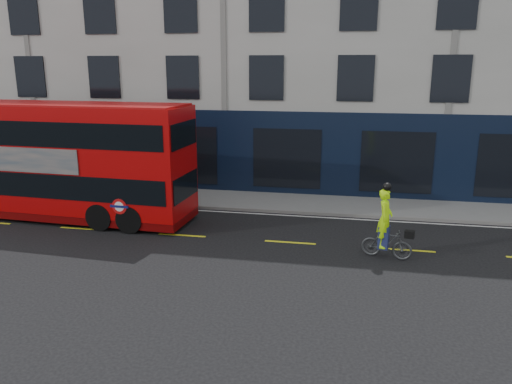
# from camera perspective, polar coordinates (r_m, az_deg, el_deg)

# --- Properties ---
(ground) EXTENTS (120.00, 120.00, 0.00)m
(ground) POSITION_cam_1_polar(r_m,az_deg,el_deg) (17.27, -10.09, -6.51)
(ground) COLOR black
(ground) RESTS_ON ground
(pavement) EXTENTS (60.00, 3.00, 0.12)m
(pavement) POSITION_cam_1_polar(r_m,az_deg,el_deg) (23.13, -4.39, -0.79)
(pavement) COLOR gray
(pavement) RESTS_ON ground
(kerb) EXTENTS (60.00, 0.12, 0.13)m
(kerb) POSITION_cam_1_polar(r_m,az_deg,el_deg) (21.74, -5.43, -1.79)
(kerb) COLOR slate
(kerb) RESTS_ON ground
(building_terrace) EXTENTS (50.00, 10.07, 15.00)m
(building_terrace) POSITION_cam_1_polar(r_m,az_deg,el_deg) (28.63, -1.14, 17.16)
(building_terrace) COLOR #B5B2AB
(building_terrace) RESTS_ON ground
(road_edge_line) EXTENTS (58.00, 0.10, 0.01)m
(road_edge_line) POSITION_cam_1_polar(r_m,az_deg,el_deg) (21.48, -5.65, -2.17)
(road_edge_line) COLOR silver
(road_edge_line) RESTS_ON ground
(lane_dashes) EXTENTS (58.00, 0.12, 0.01)m
(lane_dashes) POSITION_cam_1_polar(r_m,az_deg,el_deg) (18.59, -8.45, -4.91)
(lane_dashes) COLOR yellow
(lane_dashes) RESTS_ON ground
(bus) EXTENTS (11.64, 3.24, 4.64)m
(bus) POSITION_cam_1_polar(r_m,az_deg,el_deg) (21.68, -22.23, 3.44)
(bus) COLOR #B60708
(bus) RESTS_ON ground
(cyclist) EXTENTS (1.68, 0.81, 2.50)m
(cyclist) POSITION_cam_1_polar(r_m,az_deg,el_deg) (16.58, 14.64, -4.43)
(cyclist) COLOR #414546
(cyclist) RESTS_ON ground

